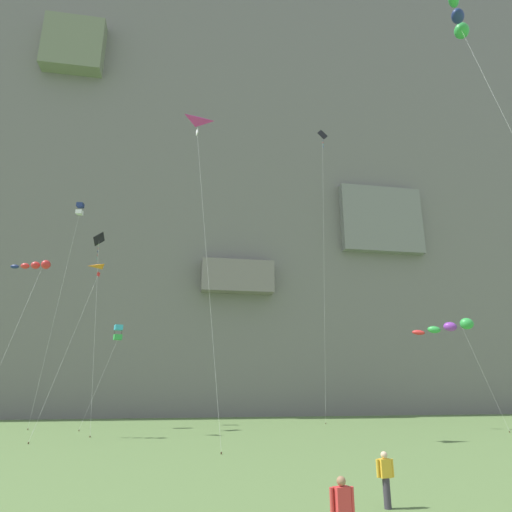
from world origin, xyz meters
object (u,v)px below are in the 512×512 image
kite_box_low_center (118,333)px  kite_diamond_mid_center (99,247)px  kite_diamond_high_left (323,157)px  spectator_watching_right (386,477)px  kite_delta_low_right (196,137)px  kite_delta_near_cliff (100,279)px  kite_windsock_high_right (458,18)px  kite_windsock_mid_left (36,266)px  kite_windsock_upper_mid (452,326)px  kite_box_high_center (80,210)px

kite_box_low_center → kite_diamond_mid_center: 8.14m
kite_diamond_mid_center → kite_diamond_high_left: kite_diamond_high_left is taller
spectator_watching_right → kite_delta_low_right: 28.03m
kite_delta_low_right → kite_delta_near_cliff: 14.01m
kite_windsock_high_right → kite_windsock_mid_left: (-28.51, 14.86, -14.30)m
kite_box_low_center → kite_windsock_upper_mid: (29.50, -7.19, 0.29)m
kite_windsock_high_right → kite_delta_low_right: bearing=148.5°
spectator_watching_right → kite_diamond_high_left: 44.96m
kite_diamond_high_left → spectator_watching_right: bearing=-106.9°
kite_windsock_high_right → kite_diamond_mid_center: bearing=141.9°
kite_diamond_mid_center → kite_delta_low_right: bearing=-48.6°
kite_windsock_mid_left → kite_windsock_upper_mid: bearing=0.2°
kite_windsock_high_right → kite_windsock_upper_mid: kite_windsock_high_right is taller
kite_diamond_high_left → kite_box_high_center: 28.96m
kite_delta_low_right → kite_windsock_upper_mid: size_ratio=2.44×
spectator_watching_right → kite_windsock_high_right: 28.96m
kite_delta_low_right → kite_windsock_high_right: size_ratio=0.84×
spectator_watching_right → kite_diamond_mid_center: size_ratio=0.09×
kite_windsock_upper_mid → kite_windsock_mid_left: kite_windsock_mid_left is taller
kite_delta_low_right → kite_box_high_center: 19.16m
kite_diamond_mid_center → kite_windsock_mid_left: (-3.62, -4.66, -3.16)m
spectator_watching_right → kite_box_low_center: bearing=113.0°
kite_delta_low_right → kite_diamond_high_left: size_ratio=0.66×
kite_delta_low_right → kite_diamond_mid_center: kite_delta_low_right is taller
kite_delta_low_right → kite_diamond_mid_center: (-8.22, 9.32, -6.63)m
kite_windsock_high_right → kite_windsock_upper_mid: size_ratio=2.91×
kite_box_low_center → kite_diamond_high_left: kite_diamond_high_left is taller
kite_windsock_high_right → kite_windsock_mid_left: bearing=152.5°
kite_box_high_center → kite_windsock_high_right: bearing=-41.8°
kite_windsock_upper_mid → kite_diamond_mid_center: kite_diamond_mid_center is taller
kite_windsock_high_right → kite_box_high_center: (-28.37, 25.35, -5.29)m
kite_windsock_upper_mid → kite_windsock_mid_left: 35.38m
kite_windsock_upper_mid → kite_windsock_mid_left: (-35.15, -0.11, 3.97)m
kite_delta_low_right → kite_box_low_center: size_ratio=2.52×
kite_windsock_mid_left → kite_windsock_high_right: bearing=-27.5°
kite_box_high_center → kite_diamond_mid_center: bearing=-59.2°
kite_box_high_center → kite_windsock_upper_mid: bearing=-16.5°
kite_delta_near_cliff → kite_box_high_center: (-4.44, 9.07, 9.55)m
spectator_watching_right → kite_delta_near_cliff: size_ratio=0.13×
spectator_watching_right → kite_box_high_center: kite_box_high_center is taller
kite_delta_low_right → kite_windsock_high_right: (16.67, -10.20, 4.51)m
kite_delta_low_right → kite_delta_near_cliff: size_ratio=1.82×
spectator_watching_right → kite_windsock_mid_left: kite_windsock_mid_left is taller
kite_box_low_center → kite_delta_near_cliff: (-1.07, -5.88, 3.72)m
spectator_watching_right → kite_windsock_upper_mid: size_ratio=0.17×
kite_delta_near_cliff → kite_diamond_high_left: bearing=21.9°
spectator_watching_right → kite_box_high_center: (-17.72, 32.00, 20.80)m
spectator_watching_right → kite_windsock_high_right: size_ratio=0.06×
kite_box_low_center → kite_windsock_mid_left: size_ratio=0.70×
kite_diamond_high_left → kite_windsock_upper_mid: bearing=-54.7°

